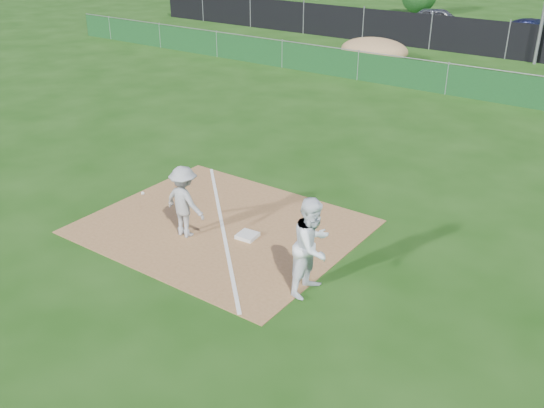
{
  "coord_description": "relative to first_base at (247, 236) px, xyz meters",
  "views": [
    {
      "loc": [
        8.23,
        -8.5,
        6.66
      ],
      "look_at": [
        1.43,
        1.0,
        1.0
      ],
      "focal_mm": 40.0,
      "sensor_mm": 36.0,
      "label": 1
    }
  ],
  "objects": [
    {
      "name": "black_fence",
      "position": [
        -0.81,
        22.08,
        0.84
      ],
      "size": [
        46.0,
        0.04,
        1.8
      ],
      "primitive_type": "cube",
      "color": "black",
      "rests_on": "ground"
    },
    {
      "name": "car_left",
      "position": [
        -6.46,
        27.46,
        0.64
      ],
      "size": [
        4.38,
        2.66,
        1.4
      ],
      "primitive_type": "imported",
      "rotation": [
        0.0,
        0.0,
        1.84
      ],
      "color": "#9FA2A6",
      "rests_on": "parking_lot"
    },
    {
      "name": "green_fence",
      "position": [
        -0.81,
        14.08,
        0.54
      ],
      "size": [
        44.0,
        0.05,
        1.2
      ],
      "primitive_type": "cube",
      "color": "#103D18",
      "rests_on": "ground"
    },
    {
      "name": "parking_lot",
      "position": [
        -0.81,
        27.08,
        -0.06
      ],
      "size": [
        46.0,
        9.0,
        0.01
      ],
      "primitive_type": "cube",
      "color": "black",
      "rests_on": "ground"
    },
    {
      "name": "foul_line",
      "position": [
        -0.81,
        0.08,
        -0.04
      ],
      "size": [
        5.01,
        5.01,
        0.01
      ],
      "primitive_type": "cube",
      "rotation": [
        0.0,
        0.0,
        0.79
      ],
      "color": "white",
      "rests_on": "infield_dirt"
    },
    {
      "name": "play_at_first",
      "position": [
        -1.21,
        -0.7,
        0.78
      ],
      "size": [
        1.99,
        0.66,
        1.66
      ],
      "color": "#B2B2B5",
      "rests_on": "infield_dirt"
    },
    {
      "name": "ground",
      "position": [
        -0.81,
        9.08,
        -0.06
      ],
      "size": [
        90.0,
        90.0,
        0.0
      ],
      "primitive_type": "plane",
      "color": "#173F0D",
      "rests_on": "ground"
    },
    {
      "name": "car_mid",
      "position": [
        -0.47,
        26.04,
        0.63
      ],
      "size": [
        4.19,
        1.59,
        1.37
      ],
      "primitive_type": "imported",
      "rotation": [
        0.0,
        0.0,
        1.53
      ],
      "color": "black",
      "rests_on": "parking_lot"
    },
    {
      "name": "dirt_mound",
      "position": [
        -5.81,
        17.58,
        0.52
      ],
      "size": [
        3.38,
        2.6,
        1.17
      ],
      "primitive_type": "ellipsoid",
      "color": "#9D774B",
      "rests_on": "ground"
    },
    {
      "name": "infield_dirt",
      "position": [
        -0.81,
        0.08,
        -0.05
      ],
      "size": [
        6.0,
        5.0,
        0.02
      ],
      "primitive_type": "cube",
      "color": "olive",
      "rests_on": "ground"
    },
    {
      "name": "first_base",
      "position": [
        0.0,
        0.0,
        0.0
      ],
      "size": [
        0.46,
        0.46,
        0.09
      ],
      "primitive_type": "cube",
      "rotation": [
        0.0,
        0.0,
        0.09
      ],
      "color": "silver",
      "rests_on": "infield_dirt"
    },
    {
      "name": "runner",
      "position": [
        2.29,
        -0.93,
        0.92
      ],
      "size": [
        0.75,
        0.97,
        1.98
      ],
      "primitive_type": "imported",
      "rotation": [
        0.0,
        0.0,
        1.57
      ],
      "color": "white",
      "rests_on": "ground"
    }
  ]
}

